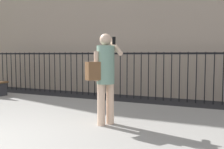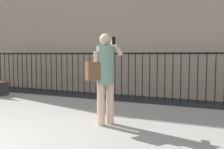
{
  "view_description": "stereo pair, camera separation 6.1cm",
  "coord_description": "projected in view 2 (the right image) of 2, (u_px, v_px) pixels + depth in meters",
  "views": [
    {
      "loc": [
        3.5,
        -2.33,
        1.51
      ],
      "look_at": [
        1.4,
        2.34,
        1.11
      ],
      "focal_mm": 40.7,
      "sensor_mm": 36.0,
      "label": 1
    },
    {
      "loc": [
        3.55,
        -2.31,
        1.51
      ],
      "look_at": [
        1.4,
        2.34,
        1.11
      ],
      "focal_mm": 40.7,
      "sensor_mm": 36.0,
      "label": 2
    }
  ],
  "objects": [
    {
      "name": "pedestrian_on_phone",
      "position": [
        104.0,
        72.0,
        4.85
      ],
      "size": [
        0.64,
        0.72,
        1.76
      ],
      "color": "beige",
      "rests_on": "sidewalk"
    },
    {
      "name": "sidewalk",
      "position": [
        52.0,
        119.0,
        5.68
      ],
      "size": [
        28.0,
        4.4,
        0.15
      ],
      "primitive_type": "cube",
      "color": "gray",
      "rests_on": "ground"
    },
    {
      "name": "iron_fence",
      "position": [
        118.0,
        69.0,
        8.95
      ],
      "size": [
        12.03,
        0.04,
        1.6
      ],
      "color": "black",
      "rests_on": "ground"
    }
  ]
}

